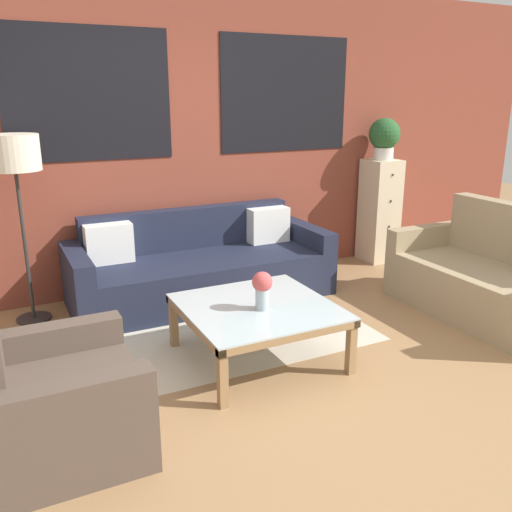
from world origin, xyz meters
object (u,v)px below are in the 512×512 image
(couch_dark, at_px, (201,269))
(drawer_cabinet, at_px, (379,211))
(settee_vintage, at_px, (490,280))
(armchair_corner, at_px, (54,403))
(flower_vase, at_px, (262,287))
(potted_plant, at_px, (384,137))
(floor_lamp, at_px, (14,161))
(coffee_table, at_px, (258,313))

(couch_dark, xyz_separation_m, drawer_cabinet, (2.20, 0.23, 0.29))
(settee_vintage, height_order, armchair_corner, settee_vintage)
(settee_vintage, distance_m, flower_vase, 2.13)
(drawer_cabinet, distance_m, potted_plant, 0.81)
(settee_vintage, bearing_deg, floor_lamp, 155.37)
(couch_dark, height_order, drawer_cabinet, drawer_cabinet)
(drawer_cabinet, bearing_deg, flower_vase, -144.51)
(coffee_table, relative_size, flower_vase, 3.78)
(armchair_corner, distance_m, floor_lamp, 2.17)
(settee_vintage, bearing_deg, potted_plant, 84.14)
(armchair_corner, height_order, flower_vase, armchair_corner)
(drawer_cabinet, height_order, flower_vase, drawer_cabinet)
(couch_dark, relative_size, flower_vase, 8.79)
(settee_vintage, distance_m, drawer_cabinet, 1.72)
(couch_dark, height_order, potted_plant, potted_plant)
(armchair_corner, height_order, drawer_cabinet, drawer_cabinet)
(potted_plant, bearing_deg, drawer_cabinet, -90.00)
(potted_plant, bearing_deg, settee_vintage, -95.86)
(couch_dark, height_order, floor_lamp, floor_lamp)
(couch_dark, distance_m, settee_vintage, 2.50)
(couch_dark, distance_m, coffee_table, 1.33)
(settee_vintage, xyz_separation_m, floor_lamp, (-3.47, 1.59, 1.00))
(drawer_cabinet, xyz_separation_m, flower_vase, (-2.28, -1.63, -0.00))
(couch_dark, xyz_separation_m, settee_vintage, (2.03, -1.46, 0.03))
(armchair_corner, height_order, potted_plant, potted_plant)
(flower_vase, bearing_deg, floor_lamp, 131.75)
(floor_lamp, bearing_deg, flower_vase, -48.25)
(coffee_table, height_order, flower_vase, flower_vase)
(settee_vintage, distance_m, armchair_corner, 3.52)
(armchair_corner, xyz_separation_m, potted_plant, (3.68, 2.01, 1.09))
(couch_dark, bearing_deg, armchair_corner, -129.75)
(floor_lamp, height_order, potted_plant, potted_plant)
(flower_vase, bearing_deg, couch_dark, 86.72)
(couch_dark, relative_size, coffee_table, 2.32)
(armchair_corner, bearing_deg, floor_lamp, 88.89)
(couch_dark, xyz_separation_m, flower_vase, (-0.08, -1.40, 0.29))
(settee_vintage, bearing_deg, flower_vase, 178.18)
(settee_vintage, relative_size, potted_plant, 3.62)
(drawer_cabinet, distance_m, flower_vase, 2.81)
(settee_vintage, bearing_deg, drawer_cabinet, 84.14)
(coffee_table, relative_size, floor_lamp, 0.66)
(floor_lamp, height_order, flower_vase, floor_lamp)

